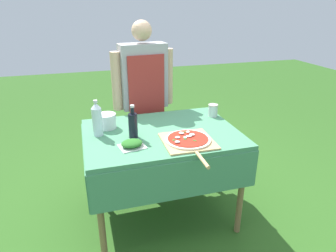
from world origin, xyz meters
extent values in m
plane|color=#2D5B1E|center=(0.00, 0.00, 0.00)|extent=(12.00, 12.00, 0.00)
cube|color=#478960|center=(0.00, 0.00, 0.76)|extent=(1.15, 0.85, 0.04)
cube|color=#478960|center=(0.00, -0.43, 0.60)|extent=(1.15, 0.01, 0.28)
cube|color=#478960|center=(0.00, 0.43, 0.60)|extent=(1.15, 0.01, 0.28)
cube|color=#478960|center=(-0.58, 0.00, 0.60)|extent=(0.01, 0.85, 0.28)
cube|color=#478960|center=(0.58, 0.00, 0.60)|extent=(0.01, 0.85, 0.28)
cylinder|color=olive|center=(-0.52, -0.37, 0.37)|extent=(0.05, 0.05, 0.74)
cylinder|color=olive|center=(0.52, -0.37, 0.37)|extent=(0.05, 0.05, 0.74)
cylinder|color=olive|center=(-0.52, 0.37, 0.37)|extent=(0.05, 0.05, 0.74)
cylinder|color=olive|center=(0.52, 0.37, 0.37)|extent=(0.05, 0.05, 0.74)
cylinder|color=#70604C|center=(0.07, 0.63, 0.39)|extent=(0.11, 0.11, 0.77)
cylinder|color=#70604C|center=(-0.08, 0.61, 0.39)|extent=(0.11, 0.11, 0.77)
cube|color=#99999E|center=(0.00, 0.62, 1.06)|extent=(0.44, 0.22, 0.58)
cube|color=#9E2D28|center=(0.01, 0.52, 0.85)|extent=(0.33, 0.04, 0.84)
cylinder|color=tan|center=(0.24, 0.65, 1.04)|extent=(0.09, 0.09, 0.52)
cylinder|color=tan|center=(-0.25, 0.59, 1.04)|extent=(0.09, 0.09, 0.52)
sphere|color=tan|center=(0.00, 0.62, 1.46)|extent=(0.18, 0.18, 0.18)
cube|color=tan|center=(0.13, -0.23, 0.78)|extent=(0.36, 0.36, 0.01)
cylinder|color=tan|center=(0.13, -0.50, 0.78)|extent=(0.03, 0.21, 0.02)
cylinder|color=beige|center=(0.13, -0.23, 0.79)|extent=(0.32, 0.32, 0.01)
cylinder|color=#B22819|center=(0.13, -0.23, 0.80)|extent=(0.28, 0.28, 0.00)
ellipsoid|color=white|center=(0.16, -0.14, 0.81)|extent=(0.04, 0.04, 0.01)
ellipsoid|color=white|center=(0.12, -0.22, 0.81)|extent=(0.03, 0.04, 0.01)
ellipsoid|color=white|center=(0.06, -0.21, 0.81)|extent=(0.05, 0.04, 0.01)
ellipsoid|color=white|center=(0.15, -0.21, 0.81)|extent=(0.04, 0.04, 0.01)
ellipsoid|color=white|center=(0.11, -0.14, 0.81)|extent=(0.05, 0.05, 0.01)
ellipsoid|color=white|center=(0.14, -0.21, 0.81)|extent=(0.04, 0.04, 0.01)
ellipsoid|color=white|center=(0.04, -0.28, 0.81)|extent=(0.05, 0.04, 0.02)
ellipsoid|color=white|center=(0.18, -0.19, 0.81)|extent=(0.05, 0.05, 0.01)
ellipsoid|color=#286B23|center=(0.07, -0.19, 0.80)|extent=(0.02, 0.04, 0.00)
ellipsoid|color=#286B23|center=(0.14, -0.12, 0.80)|extent=(0.04, 0.02, 0.00)
ellipsoid|color=#286B23|center=(0.11, -0.23, 0.80)|extent=(0.02, 0.04, 0.00)
ellipsoid|color=#286B23|center=(0.03, -0.23, 0.80)|extent=(0.03, 0.03, 0.00)
ellipsoid|color=#286B23|center=(0.16, -0.28, 0.80)|extent=(0.03, 0.03, 0.00)
cylinder|color=black|center=(-0.22, -0.04, 0.86)|extent=(0.07, 0.07, 0.18)
cylinder|color=black|center=(-0.22, -0.04, 0.98)|extent=(0.03, 0.03, 0.05)
cylinder|color=silver|center=(-0.22, -0.04, 1.01)|extent=(0.03, 0.03, 0.02)
cylinder|color=silver|center=(-0.46, 0.07, 0.88)|extent=(0.07, 0.07, 0.21)
cone|color=silver|center=(-0.46, 0.07, 1.00)|extent=(0.07, 0.07, 0.04)
cylinder|color=silver|center=(-0.46, 0.07, 1.03)|extent=(0.03, 0.03, 0.02)
cube|color=silver|center=(-0.26, -0.20, 0.78)|extent=(0.19, 0.17, 0.01)
ellipsoid|color=#286B23|center=(-0.26, -0.20, 0.80)|extent=(0.17, 0.15, 0.04)
cylinder|color=silver|center=(-0.39, 0.19, 0.83)|extent=(0.15, 0.15, 0.11)
cylinder|color=silver|center=(0.51, 0.20, 0.82)|extent=(0.08, 0.08, 0.09)
cylinder|color=#B22819|center=(0.51, 0.20, 0.81)|extent=(0.07, 0.07, 0.07)
cylinder|color=#B7B2A3|center=(0.51, 0.20, 0.87)|extent=(0.08, 0.08, 0.01)
camera|label=1|loc=(-0.54, -2.01, 1.69)|focal=32.00mm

